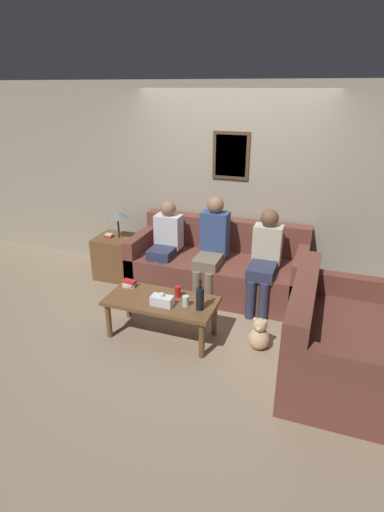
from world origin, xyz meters
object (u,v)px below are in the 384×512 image
Objects in this scene: coffee_table at (161,304)px; person_left at (165,242)px; person_middle at (212,245)px; wine_bottle at (200,298)px; teddy_bear at (259,335)px; couch_side at (334,343)px; person_right at (265,256)px; drinking_glass at (186,301)px; couch_main at (218,268)px.

person_left is at bearing 110.91° from coffee_table.
wine_bottle is at bearing -78.62° from person_middle.
couch_side is at bearing -10.27° from teddy_bear.
person_right is at bearing 67.55° from wine_bottle.
wine_bottle is at bearing -52.87° from person_left.
person_right is (1.32, -0.06, 0.02)m from person_left.
couch_side is 0.75m from teddy_bear.
person_right is at bearing 60.69° from drinking_glass.
couch_side is 1.29× the size of person_right.
wine_bottle is (-1.31, -0.04, 0.25)m from couch_side.
coffee_table is (-1.76, 0.00, 0.07)m from couch_side.
person_right reaches higher than drinking_glass.
drinking_glass is at bearing -86.46° from person_middle.
drinking_glass is at bearing -58.00° from person_left.
person_middle is (0.22, 1.07, 0.31)m from coffee_table.
person_left is 1.32m from person_right.
person_right reaches higher than wine_bottle.
coffee_table reaches higher than teddy_bear.
couch_side is (1.49, -1.24, 0.00)m from couch_main.
person_middle reaches higher than teddy_bear.
couch_main is 1.27m from coffee_table.
person_right reaches higher than couch_side.
teddy_bear is at bearing 79.73° from couch_side.
coffee_table is 3.52× the size of wine_bottle.
drinking_glass is at bearing -119.31° from person_right.
teddy_bear is (1.46, -0.97, -0.49)m from person_left.
wine_bottle is 0.26× the size of person_middle.
couch_side is 1.32× the size of person_left.
coffee_table is 0.98× the size of person_right.
teddy_bear is at bearing 16.39° from wine_bottle.
drinking_glass is (-0.16, 0.01, -0.07)m from wine_bottle.
couch_main reaches higher than wine_bottle.
wine_bottle is 2.94× the size of drinking_glass.
coffee_table is 1.20m from person_left.
person_right is 3.36× the size of teddy_bear.
couch_side is 2.46m from person_left.
person_left is at bearing 127.13° from wine_bottle.
couch_side reaches higher than teddy_bear.
person_middle is 1.07× the size of person_right.
couch_main is 1.93× the size of person_left.
person_middle reaches higher than wine_bottle.
teddy_bear is at bearing -55.20° from couch_main.
person_left is at bearing 63.13° from couch_side.
person_right is at bearing 98.77° from teddy_bear.
drinking_glass reaches higher than teddy_bear.
person_left is at bearing 177.53° from person_middle.
teddy_bear is at bearing 6.91° from coffee_table.
couch_side is at bearing -35.03° from person_middle.
coffee_table is at bearing -130.82° from person_right.
coffee_table is at bearing 172.22° from drinking_glass.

